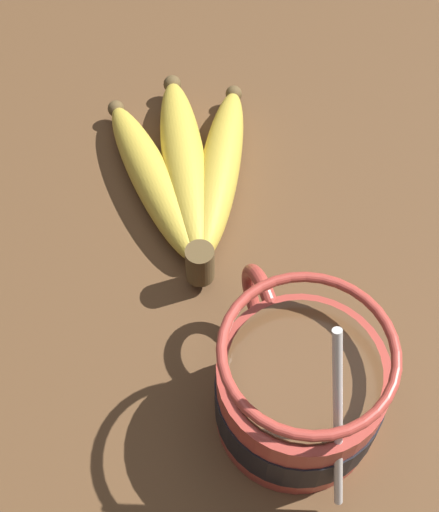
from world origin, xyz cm
name	(u,v)px	position (x,y,z in cm)	size (l,w,h in cm)	color
table	(288,391)	(0.00, 0.00, 1.95)	(112.58, 112.58, 3.91)	brown
coffee_mug	(298,391)	(-2.27, 0.85, 7.80)	(14.85, 10.04, 14.94)	#B23D33
banana_bunch	(186,171)	(18.03, 0.97, 5.51)	(20.03, 12.53, 4.07)	brown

